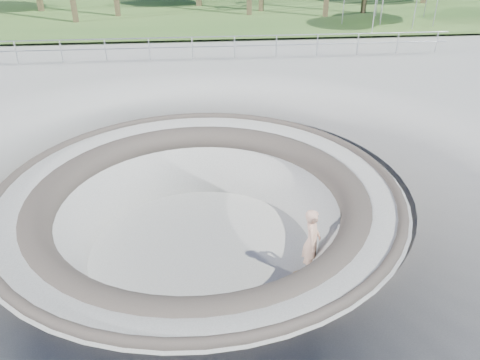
{
  "coord_description": "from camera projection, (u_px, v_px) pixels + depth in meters",
  "views": [
    {
      "loc": [
        0.03,
        -10.32,
        5.98
      ],
      "look_at": [
        1.11,
        0.49,
        -0.1
      ],
      "focal_mm": 35.0,
      "sensor_mm": 36.0,
      "label": 1
    }
  ],
  "objects": [
    {
      "name": "safety_railing",
      "position": [
        192.0,
        48.0,
        21.96
      ],
      "size": [
        25.0,
        0.06,
        1.03
      ],
      "color": "#9A9DA2",
      "rests_on": "ground"
    },
    {
      "name": "ground",
      "position": [
        199.0,
        188.0,
        11.88
      ],
      "size": [
        180.0,
        180.0,
        0.0
      ],
      "primitive_type": "plane",
      "color": "#B0B0AB",
      "rests_on": "ground"
    },
    {
      "name": "skateboard",
      "position": [
        309.0,
        270.0,
        11.9
      ],
      "size": [
        0.84,
        0.54,
        0.08
      ],
      "color": "olive",
      "rests_on": "ground"
    },
    {
      "name": "distant_hills",
      "position": [
        219.0,
        25.0,
        65.28
      ],
      "size": [
        103.2,
        45.0,
        28.6
      ],
      "color": "brown",
      "rests_on": "ground"
    },
    {
      "name": "skater",
      "position": [
        312.0,
        241.0,
        11.45
      ],
      "size": [
        0.59,
        0.74,
        1.78
      ],
      "primitive_type": "imported",
      "rotation": [
        0.0,
        0.0,
        1.29
      ],
      "color": "#D4A289",
      "rests_on": "skateboard"
    },
    {
      "name": "skate_bowl",
      "position": [
        201.0,
        246.0,
        12.77
      ],
      "size": [
        14.0,
        14.0,
        4.1
      ],
      "color": "#B0B0AB",
      "rests_on": "ground"
    }
  ]
}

